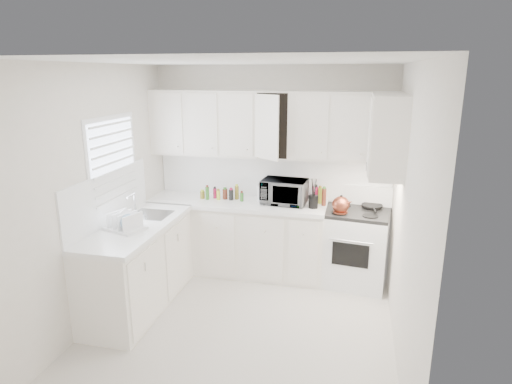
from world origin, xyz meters
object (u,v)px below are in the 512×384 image
(dish_rack, at_px, (124,220))
(stove, at_px, (355,237))
(tea_kettle, at_px, (341,203))
(rice_cooker, at_px, (267,191))
(microwave, at_px, (284,189))
(utensil_crock, at_px, (314,193))

(dish_rack, bearing_deg, stove, 46.97)
(tea_kettle, relative_size, rice_cooker, 1.02)
(microwave, bearing_deg, tea_kettle, -11.27)
(dish_rack, bearing_deg, tea_kettle, 45.64)
(rice_cooker, xyz_separation_m, utensil_crock, (0.60, -0.17, 0.06))
(tea_kettle, distance_m, microwave, 0.73)
(utensil_crock, distance_m, dish_rack, 2.16)
(dish_rack, bearing_deg, microwave, 60.44)
(stove, height_order, utensil_crock, utensil_crock)
(rice_cooker, xyz_separation_m, dish_rack, (-1.21, -1.35, -0.02))
(utensil_crock, bearing_deg, tea_kettle, -15.95)
(microwave, bearing_deg, dish_rack, -133.43)
(tea_kettle, bearing_deg, microwave, -174.67)
(stove, bearing_deg, microwave, -175.46)
(stove, bearing_deg, tea_kettle, -131.25)
(microwave, relative_size, utensil_crock, 1.47)
(tea_kettle, xyz_separation_m, dish_rack, (-2.13, -1.09, 0.00))
(stove, distance_m, rice_cooker, 1.21)
(tea_kettle, distance_m, dish_rack, 2.39)
(rice_cooker, distance_m, utensil_crock, 0.63)
(rice_cooker, bearing_deg, dish_rack, -132.24)
(rice_cooker, height_order, dish_rack, rice_cooker)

